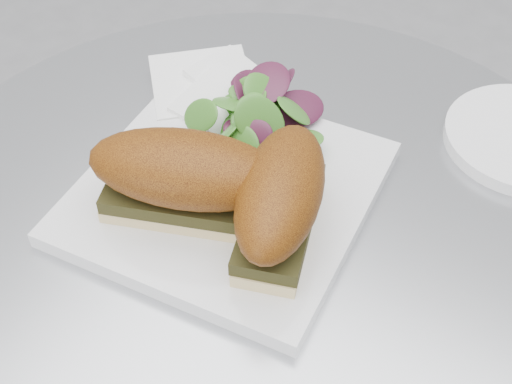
# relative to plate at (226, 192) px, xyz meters

# --- Properties ---
(table) EXTENTS (0.70, 0.70, 0.73)m
(table) POSITION_rel_plate_xyz_m (0.04, -0.02, -0.25)
(table) COLOR #B7BABE
(table) RESTS_ON ground
(plate) EXTENTS (0.27, 0.27, 0.02)m
(plate) POSITION_rel_plate_xyz_m (0.00, 0.00, 0.00)
(plate) COLOR silver
(plate) RESTS_ON table
(sandwich_left) EXTENTS (0.18, 0.13, 0.08)m
(sandwich_left) POSITION_rel_plate_xyz_m (-0.01, -0.04, 0.05)
(sandwich_left) COLOR #DEBE8A
(sandwich_left) RESTS_ON plate
(sandwich_right) EXTENTS (0.11, 0.16, 0.08)m
(sandwich_right) POSITION_rel_plate_xyz_m (0.07, -0.02, 0.05)
(sandwich_right) COLOR #DEBE8A
(sandwich_right) RESTS_ON plate
(salad) EXTENTS (0.11, 0.11, 0.05)m
(salad) POSITION_rel_plate_xyz_m (-0.02, 0.08, 0.03)
(salad) COLOR #448E2E
(salad) RESTS_ON plate
(napkin) EXTENTS (0.18, 0.18, 0.02)m
(napkin) POSITION_rel_plate_xyz_m (-0.08, 0.10, 0.00)
(napkin) COLOR white
(napkin) RESTS_ON table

